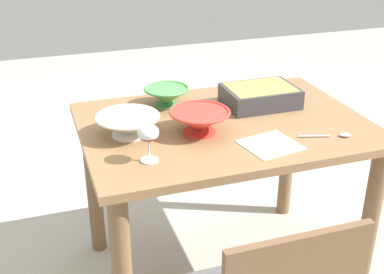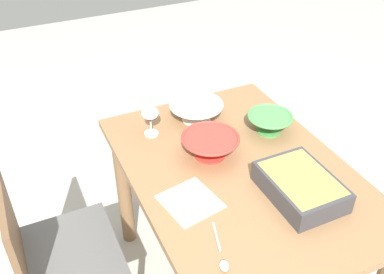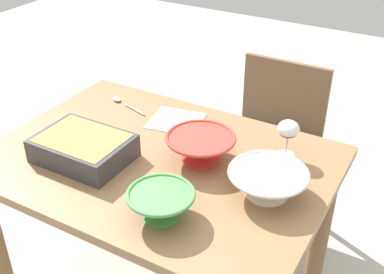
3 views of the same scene
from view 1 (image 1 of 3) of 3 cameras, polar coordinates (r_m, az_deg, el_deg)
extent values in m
plane|color=#B2ADA3|center=(2.52, 3.18, -14.73)|extent=(8.00, 8.00, 0.00)
cube|color=olive|center=(2.11, 3.68, 1.26)|extent=(1.18, 0.85, 0.03)
cylinder|color=brown|center=(2.28, 19.42, -9.56)|extent=(0.07, 0.07, 0.74)
cylinder|color=brown|center=(2.49, -11.09, -5.33)|extent=(0.07, 0.07, 0.74)
cylinder|color=brown|center=(2.78, 10.80, -1.82)|extent=(0.07, 0.07, 0.74)
cylinder|color=white|center=(1.80, -4.85, -2.63)|extent=(0.06, 0.06, 0.01)
cylinder|color=white|center=(1.78, -4.90, -1.47)|extent=(0.01, 0.01, 0.08)
ellipsoid|color=white|center=(1.75, -4.98, 0.50)|extent=(0.08, 0.08, 0.06)
ellipsoid|color=#4C0A19|center=(1.76, -4.96, 0.12)|extent=(0.07, 0.07, 0.03)
cube|color=#38383D|center=(2.29, 7.71, 4.59)|extent=(0.32, 0.23, 0.08)
cube|color=#9E8C47|center=(2.28, 7.76, 5.40)|extent=(0.29, 0.21, 0.02)
cylinder|color=white|center=(2.00, -7.18, 0.28)|extent=(0.13, 0.13, 0.01)
cone|color=white|center=(1.98, -7.24, 1.33)|extent=(0.25, 0.25, 0.07)
torus|color=white|center=(1.97, -7.30, 2.30)|extent=(0.25, 0.25, 0.01)
cylinder|color=red|center=(2.01, 0.86, 0.60)|extent=(0.13, 0.13, 0.01)
cone|color=red|center=(1.99, 0.87, 1.77)|extent=(0.24, 0.24, 0.08)
torus|color=red|center=(1.97, 0.87, 2.86)|extent=(0.24, 0.24, 0.01)
cylinder|color=#4C994C|center=(2.28, -2.87, 3.65)|extent=(0.11, 0.11, 0.01)
cone|color=#4C994C|center=(2.26, -2.89, 4.61)|extent=(0.20, 0.20, 0.07)
torus|color=#4C994C|center=(2.25, -2.91, 5.49)|extent=(0.20, 0.20, 0.01)
cylinder|color=silver|center=(2.03, 13.63, 0.11)|extent=(0.12, 0.04, 0.01)
ellipsoid|color=silver|center=(2.06, 16.95, 0.24)|extent=(0.05, 0.04, 0.01)
cube|color=#B2CCB7|center=(1.93, 8.86, -0.88)|extent=(0.23, 0.22, 0.00)
camera|label=2|loc=(2.18, 48.27, 25.91)|focal=41.01mm
camera|label=3|loc=(2.95, -21.99, 25.71)|focal=45.25mm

